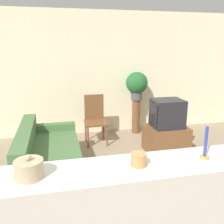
% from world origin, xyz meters
% --- Properties ---
extents(wall_back, '(9.00, 0.06, 2.70)m').
position_xyz_m(wall_back, '(0.00, 3.43, 1.35)').
color(wall_back, beige).
rests_on(wall_back, ground_plane).
extents(couch, '(0.88, 1.76, 0.78)m').
position_xyz_m(couch, '(-0.76, 1.49, 0.29)').
color(couch, '#476B3D').
rests_on(couch, ground_plane).
extents(tv_stand, '(0.76, 0.59, 0.49)m').
position_xyz_m(tv_stand, '(1.40, 1.99, 0.25)').
color(tv_stand, brown).
rests_on(tv_stand, ground_plane).
extents(television, '(0.56, 0.47, 0.52)m').
position_xyz_m(television, '(1.39, 1.99, 0.75)').
color(television, '#232328').
rests_on(television, tv_stand).
extents(wooden_chair, '(0.44, 0.44, 0.99)m').
position_xyz_m(wooden_chair, '(0.17, 2.75, 0.54)').
color(wooden_chair, brown).
rests_on(wooden_chair, ground_plane).
extents(plant_stand, '(0.18, 0.18, 0.78)m').
position_xyz_m(plant_stand, '(1.18, 3.14, 0.39)').
color(plant_stand, brown).
rests_on(plant_stand, ground_plane).
extents(potted_plant, '(0.48, 0.48, 0.62)m').
position_xyz_m(potted_plant, '(1.18, 3.14, 1.14)').
color(potted_plant, '#4C4C51').
rests_on(potted_plant, plant_stand).
extents(decorative_bowl, '(0.19, 0.19, 0.17)m').
position_xyz_m(decorative_bowl, '(-0.80, -0.50, 1.15)').
color(decorative_bowl, tan).
rests_on(decorative_bowl, foreground_counter).
extents(candle_jar, '(0.12, 0.12, 0.10)m').
position_xyz_m(candle_jar, '(-0.02, -0.50, 1.14)').
color(candle_jar, '#C6844C').
rests_on(candle_jar, foreground_counter).
extents(candlestick, '(0.07, 0.07, 0.27)m').
position_xyz_m(candlestick, '(0.52, -0.50, 1.18)').
color(candlestick, '#B7933D').
rests_on(candlestick, foreground_counter).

